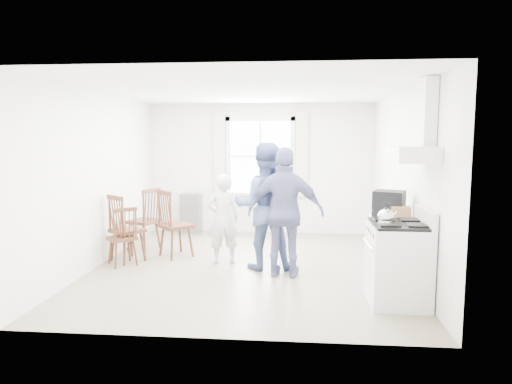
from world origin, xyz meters
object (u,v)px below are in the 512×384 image
(gas_stove, at_px, (398,262))
(windsor_chair_a, at_px, (124,230))
(person_mid, at_px, (264,206))
(stereo_stack, at_px, (389,204))
(person_left, at_px, (223,219))
(windsor_chair_c, at_px, (148,212))
(windsor_chair_b, at_px, (120,221))
(person_right, at_px, (285,212))
(low_cabinet, at_px, (392,250))

(gas_stove, height_order, windsor_chair_a, gas_stove)
(windsor_chair_a, relative_size, person_mid, 0.49)
(gas_stove, bearing_deg, stereo_stack, 88.01)
(windsor_chair_a, xyz_separation_m, person_left, (1.45, 0.31, 0.14))
(windsor_chair_c, bearing_deg, person_mid, -23.99)
(person_left, bearing_deg, windsor_chair_b, -12.21)
(gas_stove, xyz_separation_m, person_mid, (-1.65, 1.29, 0.44))
(stereo_stack, xyz_separation_m, windsor_chair_c, (-3.73, 1.46, -0.41))
(gas_stove, height_order, person_mid, person_mid)
(windsor_chair_c, relative_size, person_right, 0.60)
(windsor_chair_a, distance_m, person_left, 1.49)
(person_left, bearing_deg, person_mid, 146.23)
(person_left, bearing_deg, gas_stove, 131.01)
(stereo_stack, bearing_deg, person_mid, 162.07)
(windsor_chair_c, xyz_separation_m, person_right, (2.37, -1.28, 0.25))
(windsor_chair_c, height_order, person_right, person_right)
(gas_stove, distance_m, person_mid, 2.15)
(gas_stove, xyz_separation_m, low_cabinet, (0.07, 0.70, -0.03))
(windsor_chair_c, height_order, person_left, person_left)
(stereo_stack, bearing_deg, windsor_chair_a, 173.34)
(low_cabinet, distance_m, windsor_chair_c, 4.07)
(gas_stove, xyz_separation_m, windsor_chair_b, (-3.88, 1.40, 0.17))
(gas_stove, xyz_separation_m, person_left, (-2.30, 1.50, 0.21))
(low_cabinet, height_order, windsor_chair_a, windsor_chair_a)
(stereo_stack, xyz_separation_m, windsor_chair_a, (-3.77, 0.44, -0.52))
(windsor_chair_b, distance_m, windsor_chair_c, 0.82)
(low_cabinet, relative_size, person_right, 0.50)
(person_left, height_order, person_mid, person_mid)
(windsor_chair_a, relative_size, windsor_chair_c, 0.84)
(windsor_chair_a, xyz_separation_m, windsor_chair_b, (-0.13, 0.21, 0.10))
(stereo_stack, height_order, windsor_chair_b, stereo_stack)
(windsor_chair_a, bearing_deg, gas_stove, -17.60)
(person_left, bearing_deg, windsor_chair_c, -42.47)
(person_mid, bearing_deg, windsor_chair_a, -2.79)
(windsor_chair_b, xyz_separation_m, person_mid, (2.23, -0.11, 0.28))
(gas_stove, relative_size, stereo_stack, 2.36)
(windsor_chair_a, distance_m, person_mid, 2.13)
(windsor_chair_b, xyz_separation_m, person_left, (1.58, 0.10, 0.04))
(stereo_stack, relative_size, windsor_chair_b, 0.45)
(windsor_chair_c, relative_size, person_mid, 0.58)
(low_cabinet, xyz_separation_m, stereo_stack, (-0.04, 0.05, 0.62))
(windsor_chair_c, height_order, person_mid, person_mid)
(gas_stove, relative_size, low_cabinet, 1.24)
(gas_stove, xyz_separation_m, windsor_chair_c, (-3.70, 2.20, 0.17))
(windsor_chair_b, bearing_deg, person_right, -10.64)
(windsor_chair_c, bearing_deg, stereo_stack, -21.32)
(person_right, bearing_deg, gas_stove, 150.09)
(windsor_chair_a, relative_size, person_right, 0.50)
(person_mid, relative_size, person_right, 1.03)
(windsor_chair_a, relative_size, person_left, 0.66)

